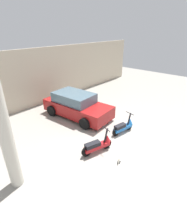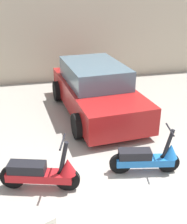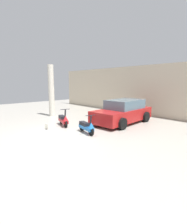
% 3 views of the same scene
% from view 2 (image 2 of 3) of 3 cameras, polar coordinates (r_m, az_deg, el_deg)
% --- Properties ---
extents(ground_plane, '(28.00, 28.00, 0.00)m').
position_cam_2_polar(ground_plane, '(4.75, 8.45, -20.09)').
color(ground_plane, '#9E998E').
extents(wall_back, '(19.60, 0.12, 3.57)m').
position_cam_2_polar(wall_back, '(10.44, -5.69, 15.93)').
color(wall_back, beige).
rests_on(wall_back, ground_plane).
extents(scooter_front_left, '(1.38, 0.67, 0.99)m').
position_cam_2_polar(scooter_front_left, '(5.04, -10.27, -11.94)').
color(scooter_front_left, black).
rests_on(scooter_front_left, ground_plane).
extents(scooter_front_right, '(1.33, 0.55, 0.94)m').
position_cam_2_polar(scooter_front_right, '(5.47, 11.01, -9.06)').
color(scooter_front_right, black).
rests_on(scooter_front_right, ground_plane).
extents(car_rear_left, '(2.17, 4.12, 1.36)m').
position_cam_2_polar(car_rear_left, '(7.80, 0.49, 4.50)').
color(car_rear_left, maroon).
rests_on(car_rear_left, ground_plane).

